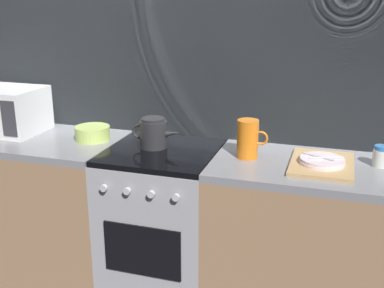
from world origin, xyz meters
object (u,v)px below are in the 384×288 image
Objects in this scene: mixing_bowl at (93,133)px; pitcher at (248,139)px; stove_unit at (163,225)px; spice_jar at (381,156)px; microwave at (4,110)px; dish_pile at (322,163)px; kettle at (154,133)px.

mixing_bowl is 1.00× the size of pitcher.
spice_jar is at bearing 4.29° from stove_unit.
stove_unit is 1.96× the size of microwave.
stove_unit is at bearing -175.71° from spice_jar.
mixing_bowl reaches higher than dish_pile.
microwave is at bearing 176.89° from stove_unit.
kettle reaches higher than mixing_bowl.
kettle is 0.39m from mixing_bowl.
mixing_bowl is 1.90× the size of spice_jar.
pitcher reaches higher than stove_unit.
dish_pile is at bearing -161.73° from spice_jar.
microwave is 1.51m from pitcher.
kettle is at bearing 177.52° from dish_pile.
kettle is (0.99, -0.02, -0.05)m from microwave.
kettle is at bearing 178.48° from pitcher.
microwave reaches higher than stove_unit.
dish_pile is at bearing -0.42° from stove_unit.
kettle is at bearing 150.70° from stove_unit.
mixing_bowl is 0.50× the size of dish_pile.
dish_pile is (0.37, -0.02, -0.08)m from pitcher.
mixing_bowl is 0.92m from pitcher.
kettle reaches higher than dish_pile.
stove_unit is 4.50× the size of mixing_bowl.
microwave is at bearing 178.56° from pitcher.
kettle is 0.53m from pitcher.
microwave is 2.30× the size of pitcher.
microwave is 1.15× the size of dish_pile.
kettle is 1.42× the size of pitcher.
microwave reaches higher than dish_pile.
kettle reaches higher than stove_unit.
stove_unit is 4.50× the size of pitcher.
pitcher reaches higher than mixing_bowl.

